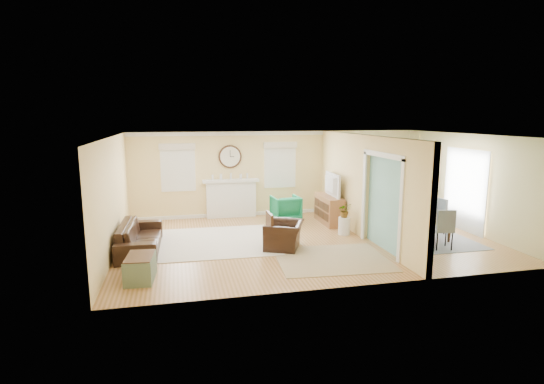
% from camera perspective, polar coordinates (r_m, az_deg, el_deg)
% --- Properties ---
extents(floor, '(9.00, 9.00, 0.00)m').
position_cam_1_polar(floor, '(10.70, 4.57, -6.45)').
color(floor, olive).
rests_on(floor, ground).
extents(wall_back, '(9.00, 0.02, 2.60)m').
position_cam_1_polar(wall_back, '(13.27, 0.81, 2.56)').
color(wall_back, '#EDCF85').
rests_on(wall_back, ground).
extents(wall_front, '(9.00, 0.02, 2.60)m').
position_cam_1_polar(wall_front, '(7.65, 11.37, -3.27)').
color(wall_front, '#EDCF85').
rests_on(wall_front, ground).
extents(wall_left, '(0.02, 6.00, 2.60)m').
position_cam_1_polar(wall_left, '(10.04, -20.66, -0.55)').
color(wall_left, '#EDCF85').
rests_on(wall_left, ground).
extents(wall_right, '(0.02, 6.00, 2.60)m').
position_cam_1_polar(wall_right, '(12.50, 24.78, 1.16)').
color(wall_right, '#EDCF85').
rests_on(wall_right, ground).
extents(ceiling, '(9.00, 6.00, 0.02)m').
position_cam_1_polar(ceiling, '(10.27, 4.77, 7.60)').
color(ceiling, white).
rests_on(ceiling, wall_back).
extents(partition, '(0.17, 6.00, 2.60)m').
position_cam_1_polar(partition, '(11.19, 11.65, 1.23)').
color(partition, '#EDCF85').
rests_on(partition, ground).
extents(fireplace, '(1.70, 0.30, 1.17)m').
position_cam_1_polar(fireplace, '(13.00, -5.52, -0.78)').
color(fireplace, white).
rests_on(fireplace, ground).
extents(wall_clock, '(0.70, 0.07, 0.70)m').
position_cam_1_polar(wall_clock, '(12.90, -5.66, 4.76)').
color(wall_clock, '#402617').
rests_on(wall_clock, wall_back).
extents(window_left, '(1.05, 0.13, 1.42)m').
position_cam_1_polar(window_left, '(12.81, -12.55, 3.67)').
color(window_left, white).
rests_on(window_left, wall_back).
extents(window_right, '(1.05, 0.13, 1.42)m').
position_cam_1_polar(window_right, '(13.19, 1.07, 4.08)').
color(window_right, white).
rests_on(window_right, wall_back).
extents(french_doors, '(0.06, 1.70, 2.20)m').
position_cam_1_polar(french_doors, '(12.50, 24.54, 0.24)').
color(french_doors, white).
rests_on(french_doors, ground).
extents(pendant, '(0.30, 0.30, 0.55)m').
position_cam_1_polar(pendant, '(11.55, 19.16, 5.37)').
color(pendant, gold).
rests_on(pendant, ceiling).
extents(rug_cream, '(3.21, 2.81, 0.02)m').
position_cam_1_polar(rug_cream, '(10.59, -8.24, -6.65)').
color(rug_cream, beige).
rests_on(rug_cream, floor).
extents(rug_jute, '(2.49, 2.10, 0.01)m').
position_cam_1_polar(rug_jute, '(9.37, 8.06, -8.92)').
color(rug_jute, tan).
rests_on(rug_jute, floor).
extents(rug_grey, '(2.35, 2.94, 0.01)m').
position_cam_1_polar(rug_grey, '(11.62, 18.59, -5.59)').
color(rug_grey, slate).
rests_on(rug_grey, floor).
extents(sofa, '(0.93, 2.25, 0.65)m').
position_cam_1_polar(sofa, '(10.24, -17.30, -5.75)').
color(sofa, black).
rests_on(sofa, floor).
extents(eames_chair, '(1.15, 1.22, 0.63)m').
position_cam_1_polar(eames_chair, '(9.95, 1.65, -5.82)').
color(eames_chair, black).
rests_on(eames_chair, floor).
extents(green_chair, '(0.83, 0.86, 0.73)m').
position_cam_1_polar(green_chair, '(12.61, 1.85, -2.16)').
color(green_chair, '#006830').
rests_on(green_chair, floor).
extents(trunk, '(0.57, 0.86, 0.48)m').
position_cam_1_polar(trunk, '(8.47, -17.30, -9.71)').
color(trunk, slate).
rests_on(trunk, floor).
extents(credenza, '(0.46, 1.35, 0.80)m').
position_cam_1_polar(credenza, '(12.34, 7.65, -2.35)').
color(credenza, '#955B31').
rests_on(credenza, floor).
extents(tv, '(0.19, 1.15, 0.66)m').
position_cam_1_polar(tv, '(12.20, 7.65, 0.99)').
color(tv, black).
rests_on(tv, credenza).
extents(garden_stool, '(0.31, 0.31, 0.46)m').
position_cam_1_polar(garden_stool, '(11.26, 9.69, -4.51)').
color(garden_stool, white).
rests_on(garden_stool, floor).
extents(potted_plant, '(0.37, 0.33, 0.38)m').
position_cam_1_polar(potted_plant, '(11.17, 9.75, -2.44)').
color(potted_plant, '#337F33').
rests_on(potted_plant, garden_stool).
extents(dining_table, '(1.28, 1.89, 0.61)m').
position_cam_1_polar(dining_table, '(11.54, 18.68, -4.15)').
color(dining_table, '#402617').
rests_on(dining_table, floor).
extents(dining_chair_n, '(0.51, 0.51, 0.98)m').
position_cam_1_polar(dining_chair_n, '(12.39, 16.03, -1.76)').
color(dining_chair_n, slate).
rests_on(dining_chair_n, floor).
extents(dining_chair_s, '(0.50, 0.50, 0.96)m').
position_cam_1_polar(dining_chair_s, '(10.61, 21.94, -4.15)').
color(dining_chair_s, slate).
rests_on(dining_chair_s, floor).
extents(dining_chair_w, '(0.51, 0.51, 0.95)m').
position_cam_1_polar(dining_chair_w, '(11.06, 15.79, -3.26)').
color(dining_chair_w, white).
rests_on(dining_chair_w, floor).
extents(dining_chair_e, '(0.48, 0.48, 0.93)m').
position_cam_1_polar(dining_chair_e, '(11.88, 21.12, -2.70)').
color(dining_chair_e, slate).
rests_on(dining_chair_e, floor).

